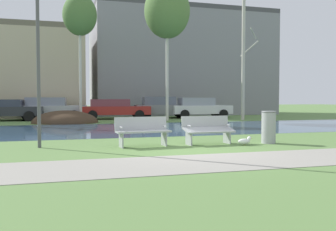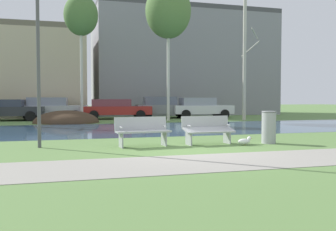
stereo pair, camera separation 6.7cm
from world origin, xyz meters
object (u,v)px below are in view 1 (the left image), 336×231
object	(u,v)px
streetlamp	(37,10)
parked_wagon_fourth_grey	(162,107)
bench_left	(143,131)
parked_hatch_third_red	(114,108)
bench_right	(208,129)
parked_van_nearest_dark	(7,109)
parked_sedan_second_silver	(50,108)
trash_bin	(269,127)
seagull	(245,141)
parked_suv_fifth_white	(199,107)

from	to	relation	value
streetlamp	parked_wagon_fourth_grey	distance (m)	17.12
bench_left	parked_hatch_third_red	xyz separation A→B (m)	(1.25, 15.08, 0.27)
bench_right	parked_van_nearest_dark	world-z (taller)	parked_van_nearest_dark
streetlamp	parked_sedan_second_silver	world-z (taller)	streetlamp
bench_right	parked_hatch_third_red	size ratio (longest dim) A/B	0.34
trash_bin	seagull	bearing A→B (deg)	-164.49
bench_right	parked_van_nearest_dark	bearing A→B (deg)	117.06
bench_right	parked_suv_fifth_white	size ratio (longest dim) A/B	0.37
parked_suv_fifth_white	trash_bin	bearing A→B (deg)	-102.94
parked_hatch_third_red	parked_suv_fifth_white	xyz separation A→B (m)	(6.23, -0.26, 0.04)
trash_bin	streetlamp	world-z (taller)	streetlamp
seagull	parked_hatch_third_red	distance (m)	15.80
bench_right	trash_bin	bearing A→B (deg)	-9.74
parked_sedan_second_silver	parked_hatch_third_red	bearing A→B (deg)	-10.03
parked_hatch_third_red	parked_suv_fifth_white	world-z (taller)	parked_suv_fifth_white
bench_left	bench_right	distance (m)	2.06
trash_bin	parked_hatch_third_red	distance (m)	15.66
streetlamp	parked_wagon_fourth_grey	xyz separation A→B (m)	(7.72, 14.96, -3.11)
seagull	streetlamp	world-z (taller)	streetlamp
parked_suv_fifth_white	parked_van_nearest_dark	bearing A→B (deg)	179.25
bench_right	parked_sedan_second_silver	world-z (taller)	parked_sedan_second_silver
trash_bin	parked_van_nearest_dark	xyz separation A→B (m)	(-9.59, 15.33, 0.21)
parked_sedan_second_silver	seagull	bearing A→B (deg)	-69.96
bench_right	parked_suv_fifth_white	distance (m)	15.78
seagull	parked_suv_fifth_white	distance (m)	16.07
parked_sedan_second_silver	parked_van_nearest_dark	bearing A→B (deg)	-162.40
bench_right	parked_sedan_second_silver	distance (m)	16.61
streetlamp	parked_wagon_fourth_grey	world-z (taller)	streetlamp
parked_wagon_fourth_grey	bench_right	bearing A→B (deg)	-100.00
trash_bin	parked_wagon_fourth_grey	world-z (taller)	parked_wagon_fourth_grey
streetlamp	parked_suv_fifth_white	size ratio (longest dim) A/B	1.33
bench_left	parked_van_nearest_dark	bearing A→B (deg)	110.47
trash_bin	streetlamp	xyz separation A→B (m)	(-6.91, 0.90, 3.40)
parked_van_nearest_dark	parked_wagon_fourth_grey	xyz separation A→B (m)	(10.40, 0.53, 0.07)
bench_right	parked_hatch_third_red	world-z (taller)	parked_hatch_third_red
parked_sedan_second_silver	streetlamp	bearing A→B (deg)	-89.78
streetlamp	bench_left	bearing A→B (deg)	-11.00
bench_right	seagull	size ratio (longest dim) A/B	3.46
parked_hatch_third_red	parked_wagon_fourth_grey	xyz separation A→B (m)	(3.55, 0.45, 0.07)
trash_bin	parked_sedan_second_silver	size ratio (longest dim) A/B	0.22
bench_left	parked_sedan_second_silver	size ratio (longest dim) A/B	0.35
bench_left	streetlamp	world-z (taller)	streetlamp
streetlamp	parked_sedan_second_silver	bearing A→B (deg)	90.22
bench_left	trash_bin	size ratio (longest dim) A/B	1.60
bench_left	parked_wagon_fourth_grey	bearing A→B (deg)	72.82
parked_hatch_third_red	parked_wagon_fourth_grey	bearing A→B (deg)	7.19
seagull	streetlamp	xyz separation A→B (m)	(-5.93, 1.17, 3.79)
bench_left	parked_suv_fifth_white	world-z (taller)	parked_suv_fifth_white
bench_left	parked_hatch_third_red	distance (m)	15.14
bench_left	parked_hatch_third_red	bearing A→B (deg)	85.27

